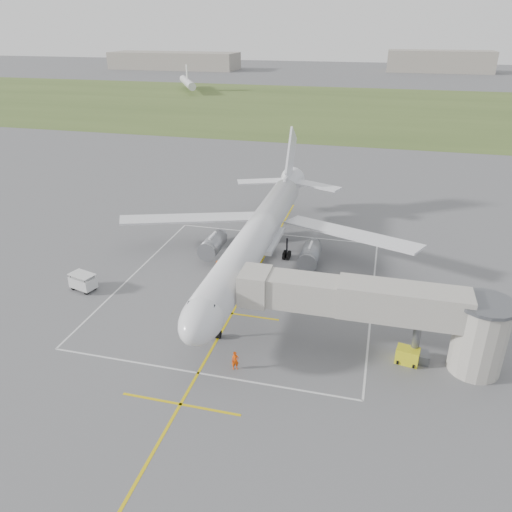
% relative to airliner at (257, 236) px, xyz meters
% --- Properties ---
extents(ground, '(700.00, 700.00, 0.00)m').
position_rel_airliner_xyz_m(ground, '(0.00, -0.75, -4.39)').
color(ground, '#515153').
rests_on(ground, ground).
extents(grass_strip, '(700.00, 120.00, 0.02)m').
position_rel_airliner_xyz_m(grass_strip, '(0.00, 129.25, -4.38)').
color(grass_strip, '#445826').
rests_on(grass_strip, ground).
extents(apron_markings, '(28.20, 60.00, 0.01)m').
position_rel_airliner_xyz_m(apron_markings, '(0.00, -6.57, -4.38)').
color(apron_markings, gold).
rests_on(apron_markings, ground).
extents(airliner, '(38.93, 46.75, 13.52)m').
position_rel_airliner_xyz_m(airliner, '(0.00, 0.00, 0.00)').
color(airliner, silver).
rests_on(airliner, ground).
extents(jet_bridge, '(23.40, 5.00, 7.20)m').
position_rel_airliner_xyz_m(jet_bridge, '(15.72, -14.25, 0.35)').
color(jet_bridge, gray).
rests_on(jet_bridge, ground).
extents(gpu_unit, '(2.16, 1.69, 1.48)m').
position_rel_airliner_xyz_m(gpu_unit, '(17.45, -14.73, -3.66)').
color(gpu_unit, yellow).
rests_on(gpu_unit, ground).
extents(baggage_cart, '(3.21, 2.43, 1.98)m').
position_rel_airliner_xyz_m(baggage_cart, '(-17.67, -10.04, -3.38)').
color(baggage_cart, silver).
rests_on(baggage_cart, ground).
extents(ramp_worker_nose, '(0.76, 0.65, 1.76)m').
position_rel_airliner_xyz_m(ramp_worker_nose, '(2.95, -19.40, -3.51)').
color(ramp_worker_nose, '#FC4B07').
rests_on(ramp_worker_nose, ground).
extents(ramp_worker_wing, '(1.11, 1.13, 1.84)m').
position_rel_airliner_xyz_m(ramp_worker_wing, '(-4.20, -2.71, -3.47)').
color(ramp_worker_wing, '#DE5D07').
rests_on(ramp_worker_wing, ground).
extents(distant_hangars, '(345.00, 49.00, 12.00)m').
position_rel_airliner_xyz_m(distant_hangars, '(-16.15, 264.44, 0.78)').
color(distant_hangars, gray).
rests_on(distant_hangars, ground).
extents(distant_aircraft, '(177.45, 38.15, 8.85)m').
position_rel_airliner_xyz_m(distant_aircraft, '(7.75, 163.24, -0.80)').
color(distant_aircraft, silver).
rests_on(distant_aircraft, ground).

